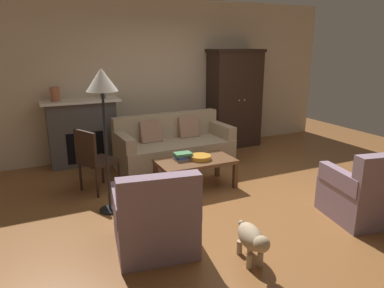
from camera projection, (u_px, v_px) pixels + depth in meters
name	position (u px, v px, depth m)	size (l,w,h in m)	color
ground_plane	(231.00, 197.00, 4.81)	(9.60, 9.60, 0.00)	brown
back_wall	(162.00, 78.00, 6.65)	(7.20, 0.10, 2.80)	beige
fireplace	(83.00, 132.00, 6.02)	(1.26, 0.48, 1.12)	#4C4947
armoire	(234.00, 99.00, 7.07)	(1.06, 0.57, 1.92)	black
couch	(174.00, 148.00, 5.99)	(1.95, 0.92, 0.86)	tan
coffee_table	(195.00, 163.00, 5.05)	(1.10, 0.60, 0.42)	brown
fruit_bowl	(200.00, 157.00, 5.05)	(0.30, 0.30, 0.06)	orange
book_stack	(183.00, 156.00, 5.03)	(0.26, 0.19, 0.10)	gray
mantel_vase_terracotta	(55.00, 94.00, 5.66)	(0.15, 0.15, 0.23)	#A86042
mantel_vase_slate	(103.00, 93.00, 5.98)	(0.09, 0.09, 0.19)	#565B66
armchair_near_left	(155.00, 221.00, 3.51)	(0.88, 0.88, 0.88)	gray
armchair_near_right	(366.00, 194.00, 4.14)	(0.90, 0.91, 0.88)	gray
side_chair_wooden	(93.00, 157.00, 4.86)	(0.59, 0.59, 0.90)	black
floor_lamp	(102.00, 89.00, 4.02)	(0.36, 0.36, 1.75)	black
dog	(252.00, 239.00, 3.32)	(0.27, 0.57, 0.39)	tan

